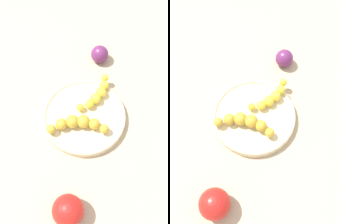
# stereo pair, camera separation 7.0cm
# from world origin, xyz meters

# --- Properties ---
(ground_plane) EXTENTS (2.40, 2.40, 0.00)m
(ground_plane) POSITION_xyz_m (0.00, 0.00, 0.00)
(ground_plane) COLOR tan
(fruit_bowl) EXTENTS (0.22, 0.22, 0.02)m
(fruit_bowl) POSITION_xyz_m (0.00, 0.00, 0.01)
(fruit_bowl) COLOR beige
(fruit_bowl) RESTS_ON ground_plane
(banana_spotted) EXTENTS (0.14, 0.09, 0.03)m
(banana_spotted) POSITION_xyz_m (0.00, -0.04, 0.04)
(banana_spotted) COLOR gold
(banana_spotted) RESTS_ON fruit_bowl
(banana_yellow) EXTENTS (0.05, 0.13, 0.03)m
(banana_yellow) POSITION_xyz_m (0.00, 0.06, 0.03)
(banana_yellow) COLOR yellow
(banana_yellow) RESTS_ON fruit_bowl
(plum_purple) EXTENTS (0.05, 0.05, 0.05)m
(plum_purple) POSITION_xyz_m (-0.05, 0.20, 0.03)
(plum_purple) COLOR #662659
(plum_purple) RESTS_ON ground_plane
(apple_red) EXTENTS (0.07, 0.07, 0.07)m
(apple_red) POSITION_xyz_m (0.08, -0.23, 0.04)
(apple_red) COLOR red
(apple_red) RESTS_ON ground_plane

